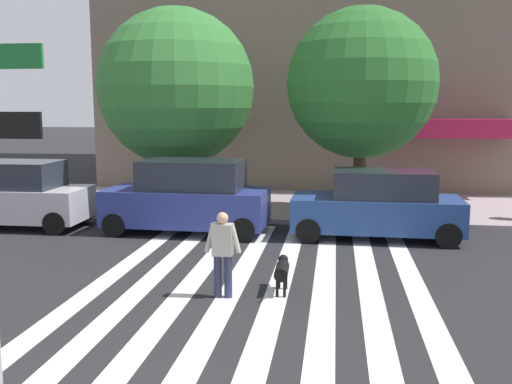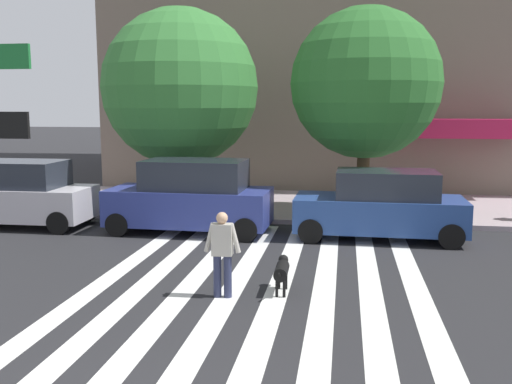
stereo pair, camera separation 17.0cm
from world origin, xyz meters
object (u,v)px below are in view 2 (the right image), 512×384
(parked_car_behind_first, at_px, (191,197))
(street_tree_middle, at_px, (366,84))
(parked_car_near_curb, at_px, (19,195))
(street_tree_nearest, at_px, (180,87))
(pedestrian_dog_walker, at_px, (222,250))
(dog_on_leash, at_px, (282,270))
(parked_car_third_in_line, at_px, (381,206))

(parked_car_behind_first, xyz_separation_m, street_tree_middle, (4.87, 2.48, 3.24))
(parked_car_near_curb, relative_size, street_tree_middle, 0.69)
(parked_car_near_curb, bearing_deg, parked_car_behind_first, -0.02)
(street_tree_nearest, height_order, pedestrian_dog_walker, street_tree_nearest)
(parked_car_behind_first, distance_m, pedestrian_dog_walker, 5.71)
(street_tree_nearest, bearing_deg, pedestrian_dog_walker, -68.97)
(street_tree_middle, bearing_deg, dog_on_leash, -103.25)
(street_tree_middle, bearing_deg, street_tree_nearest, 175.11)
(parked_car_third_in_line, bearing_deg, parked_car_near_curb, 179.99)
(parked_car_near_curb, xyz_separation_m, dog_on_leash, (8.45, -4.87, -0.50))
(parked_car_behind_first, height_order, street_tree_nearest, street_tree_nearest)
(street_tree_middle, relative_size, dog_on_leash, 5.87)
(parked_car_behind_first, bearing_deg, parked_car_near_curb, 179.98)
(parked_car_third_in_line, height_order, dog_on_leash, parked_car_third_in_line)
(parked_car_third_in_line, xyz_separation_m, street_tree_middle, (-0.42, 2.48, 3.34))
(parked_car_behind_first, relative_size, dog_on_leash, 4.24)
(street_tree_nearest, xyz_separation_m, street_tree_middle, (6.00, -0.51, 0.07))
(street_tree_middle, height_order, dog_on_leash, street_tree_middle)
(parked_car_near_curb, xyz_separation_m, street_tree_nearest, (4.18, 2.99, 3.24))
(parked_car_behind_first, xyz_separation_m, parked_car_third_in_line, (5.29, 0.00, -0.10))
(parked_car_near_curb, distance_m, parked_car_behind_first, 5.31)
(parked_car_near_curb, relative_size, street_tree_nearest, 0.67)
(parked_car_near_curb, height_order, parked_car_behind_first, parked_car_behind_first)
(parked_car_behind_first, relative_size, parked_car_third_in_line, 1.02)
(pedestrian_dog_walker, xyz_separation_m, dog_on_leash, (1.07, 0.46, -0.48))
(pedestrian_dog_walker, bearing_deg, parked_car_third_in_line, 58.79)
(parked_car_behind_first, bearing_deg, dog_on_leash, -57.19)
(parked_car_behind_first, height_order, pedestrian_dog_walker, parked_car_behind_first)
(parked_car_near_curb, distance_m, street_tree_middle, 10.99)
(pedestrian_dog_walker, height_order, dog_on_leash, pedestrian_dog_walker)
(parked_car_near_curb, relative_size, pedestrian_dog_walker, 2.71)
(parked_car_third_in_line, bearing_deg, pedestrian_dog_walker, -121.21)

